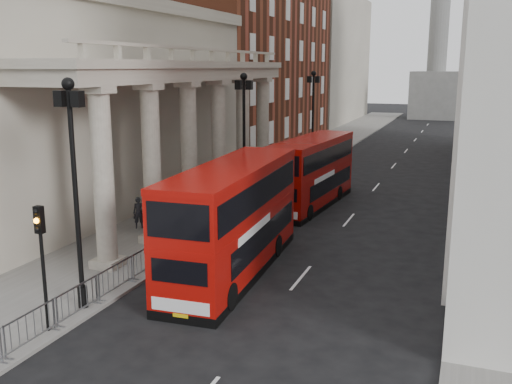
% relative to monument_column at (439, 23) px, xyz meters
% --- Properties ---
extents(ground, '(260.00, 260.00, 0.00)m').
position_rel_monument_column_xyz_m(ground, '(-6.00, -92.00, -15.98)').
color(ground, black).
rests_on(ground, ground).
extents(sidewalk_west, '(6.00, 140.00, 0.12)m').
position_rel_monument_column_xyz_m(sidewalk_west, '(-9.00, -62.00, -15.92)').
color(sidewalk_west, slate).
rests_on(sidewalk_west, ground).
extents(sidewalk_east, '(3.00, 140.00, 0.12)m').
position_rel_monument_column_xyz_m(sidewalk_east, '(7.50, -62.00, -15.92)').
color(sidewalk_east, slate).
rests_on(sidewalk_east, ground).
extents(kerb, '(0.20, 140.00, 0.14)m').
position_rel_monument_column_xyz_m(kerb, '(-6.05, -62.00, -15.91)').
color(kerb, slate).
rests_on(kerb, ground).
extents(portico_building, '(9.00, 28.00, 12.00)m').
position_rel_monument_column_xyz_m(portico_building, '(-16.50, -74.00, -9.98)').
color(portico_building, gray).
rests_on(portico_building, ground).
extents(brick_building, '(9.00, 32.00, 22.00)m').
position_rel_monument_column_xyz_m(brick_building, '(-16.50, -44.00, -4.98)').
color(brick_building, maroon).
rests_on(brick_building, ground).
extents(west_building_far, '(9.00, 30.00, 20.00)m').
position_rel_monument_column_xyz_m(west_building_far, '(-16.50, -12.00, -5.98)').
color(west_building_far, gray).
rests_on(west_building_far, ground).
extents(monument_column, '(8.00, 8.00, 54.20)m').
position_rel_monument_column_xyz_m(monument_column, '(0.00, 0.00, 0.00)').
color(monument_column, '#60605E').
rests_on(monument_column, ground).
extents(lamp_post_south, '(1.05, 0.44, 8.32)m').
position_rel_monument_column_xyz_m(lamp_post_south, '(-6.60, -88.00, -11.07)').
color(lamp_post_south, black).
rests_on(lamp_post_south, sidewalk_west).
extents(lamp_post_mid, '(1.05, 0.44, 8.32)m').
position_rel_monument_column_xyz_m(lamp_post_mid, '(-6.60, -72.00, -11.07)').
color(lamp_post_mid, black).
rests_on(lamp_post_mid, sidewalk_west).
extents(lamp_post_north, '(1.05, 0.44, 8.32)m').
position_rel_monument_column_xyz_m(lamp_post_north, '(-6.60, -56.00, -11.07)').
color(lamp_post_north, black).
rests_on(lamp_post_north, sidewalk_west).
extents(traffic_light, '(0.28, 0.33, 4.30)m').
position_rel_monument_column_xyz_m(traffic_light, '(-6.50, -90.02, -12.88)').
color(traffic_light, black).
rests_on(traffic_light, sidewalk_west).
extents(crowd_barriers, '(0.50, 18.75, 1.10)m').
position_rel_monument_column_xyz_m(crowd_barriers, '(-6.35, -89.78, -15.31)').
color(crowd_barriers, gray).
rests_on(crowd_barriers, sidewalk_west).
extents(bus_near, '(3.24, 11.14, 4.75)m').
position_rel_monument_column_xyz_m(bus_near, '(-2.95, -82.35, -13.50)').
color(bus_near, '#A70C07').
rests_on(bus_near, ground).
extents(bus_far, '(3.23, 10.26, 4.36)m').
position_rel_monument_column_xyz_m(bus_far, '(-3.01, -69.37, -13.70)').
color(bus_far, '#920A06').
rests_on(bus_far, ground).
extents(pedestrian_a, '(0.75, 0.67, 1.73)m').
position_rel_monument_column_xyz_m(pedestrian_a, '(-10.34, -78.16, -15.00)').
color(pedestrian_a, black).
rests_on(pedestrian_a, sidewalk_west).
extents(pedestrian_b, '(1.11, 1.00, 1.86)m').
position_rel_monument_column_xyz_m(pedestrian_b, '(-9.81, -78.03, -14.93)').
color(pedestrian_b, black).
rests_on(pedestrian_b, sidewalk_west).
extents(pedestrian_c, '(0.92, 0.72, 1.67)m').
position_rel_monument_column_xyz_m(pedestrian_c, '(-9.92, -74.39, -15.03)').
color(pedestrian_c, black).
rests_on(pedestrian_c, sidewalk_west).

